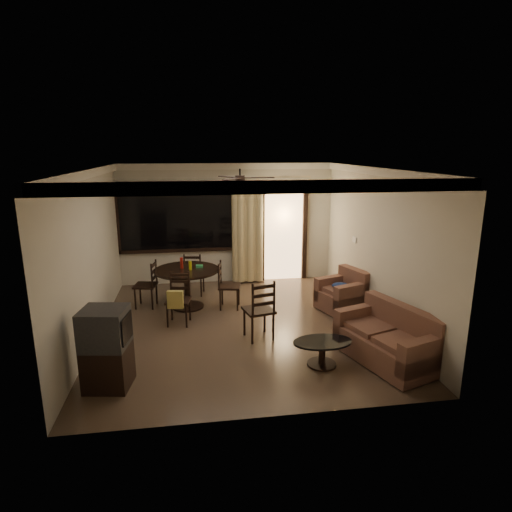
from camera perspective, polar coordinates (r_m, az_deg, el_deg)
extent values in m
plane|color=#7F6651|center=(7.87, -1.97, -9.26)|extent=(5.50, 5.50, 0.00)
plane|color=beige|center=(10.11, -3.85, 4.29)|extent=(5.00, 0.00, 5.00)
plane|color=beige|center=(4.82, 1.71, -6.84)|extent=(5.00, 0.00, 5.00)
plane|color=beige|center=(7.57, -21.21, 0.00)|extent=(0.00, 5.50, 5.50)
plane|color=beige|center=(8.09, 15.82, 1.29)|extent=(0.00, 5.50, 5.50)
plane|color=white|center=(7.23, -2.16, 11.56)|extent=(5.50, 5.50, 0.00)
cube|color=black|center=(10.02, -10.16, 5.03)|extent=(2.70, 0.04, 1.45)
cylinder|color=black|center=(9.84, -9.79, 9.61)|extent=(3.20, 0.03, 0.03)
cube|color=#FFC684|center=(10.33, 3.69, 2.53)|extent=(0.91, 0.03, 2.08)
cube|color=white|center=(9.05, 13.00, 2.15)|extent=(0.02, 0.18, 0.12)
cylinder|color=black|center=(7.23, -2.16, 11.09)|extent=(0.03, 0.03, 0.12)
cylinder|color=black|center=(7.24, -2.15, 10.37)|extent=(0.16, 0.16, 0.08)
cylinder|color=black|center=(8.60, -9.23, -1.87)|extent=(1.28, 1.28, 0.04)
cylinder|color=black|center=(8.71, -9.13, -4.30)|extent=(0.13, 0.13, 0.75)
cylinder|color=black|center=(8.84, -9.04, -6.63)|extent=(0.64, 0.64, 0.03)
cylinder|color=maroon|center=(8.64, -9.89, -0.93)|extent=(0.06, 0.06, 0.22)
cylinder|color=gold|center=(8.50, -8.77, -1.27)|extent=(0.06, 0.06, 0.18)
cube|color=#28874C|center=(8.67, -7.56, -1.37)|extent=(0.14, 0.10, 0.05)
cube|color=black|center=(8.90, -14.54, -3.81)|extent=(0.49, 0.49, 0.04)
cube|color=black|center=(8.57, -3.55, -4.06)|extent=(0.49, 0.49, 0.04)
cube|color=black|center=(7.91, -10.32, -5.86)|extent=(0.49, 0.49, 0.04)
cube|color=tan|center=(7.67, -10.71, -5.74)|extent=(0.29, 0.13, 0.32)
cube|color=black|center=(9.45, -8.23, -2.45)|extent=(0.49, 0.49, 0.04)
cube|color=black|center=(6.23, -19.12, -13.74)|extent=(0.65, 0.61, 0.59)
cube|color=black|center=(6.00, -19.55, -9.04)|extent=(0.65, 0.61, 0.52)
cube|color=black|center=(5.91, -16.84, -9.19)|extent=(0.09, 0.42, 0.36)
cube|color=#4C2723|center=(6.84, 16.90, -11.70)|extent=(1.26, 1.72, 0.39)
cube|color=#4C2723|center=(6.92, 18.99, -8.69)|extent=(0.67, 1.52, 0.63)
cube|color=#4C2723|center=(6.35, 21.37, -12.29)|extent=(0.83, 0.42, 0.48)
cube|color=#4C2723|center=(7.22, 13.26, -8.38)|extent=(0.83, 0.42, 0.48)
cube|color=#4C2723|center=(6.72, 16.74, -10.10)|extent=(0.97, 1.46, 0.12)
cube|color=#4C2723|center=(8.66, 11.31, -5.83)|extent=(1.01, 1.01, 0.37)
cube|color=#4C2723|center=(8.75, 12.95, -3.58)|extent=(0.44, 0.81, 0.61)
cube|color=#4C2723|center=(8.38, 12.72, -5.25)|extent=(0.80, 0.42, 0.47)
cube|color=#4C2723|center=(8.83, 10.09, -4.10)|extent=(0.80, 0.42, 0.47)
cube|color=#4C2723|center=(8.57, 11.14, -4.54)|extent=(0.73, 0.76, 0.11)
ellipsoid|color=#11214E|center=(8.53, 11.17, -3.86)|extent=(0.34, 0.28, 0.10)
ellipsoid|color=black|center=(6.46, 8.86, -11.26)|extent=(0.88, 0.53, 0.03)
cylinder|color=black|center=(6.55, 8.80, -12.72)|extent=(0.10, 0.10, 0.35)
cylinder|color=black|center=(6.62, 8.74, -14.04)|extent=(0.43, 0.43, 0.03)
cube|color=black|center=(7.21, 0.36, -7.24)|extent=(0.56, 0.56, 0.04)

